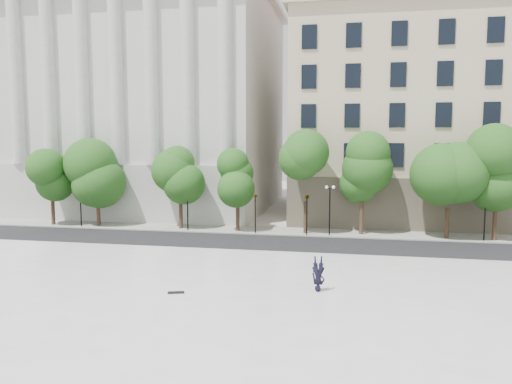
# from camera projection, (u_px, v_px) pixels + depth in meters

# --- Properties ---
(ground) EXTENTS (160.00, 160.00, 0.00)m
(ground) POSITION_uv_depth(u_px,v_px,m) (172.00, 324.00, 23.11)
(ground) COLOR beige
(ground) RESTS_ON ground
(plaza) EXTENTS (44.00, 22.00, 0.45)m
(plaza) POSITION_uv_depth(u_px,v_px,m) (192.00, 299.00, 26.01)
(plaza) COLOR white
(plaza) RESTS_ON ground
(street) EXTENTS (60.00, 8.00, 0.02)m
(street) POSITION_uv_depth(u_px,v_px,m) (250.00, 244.00, 40.69)
(street) COLOR black
(street) RESTS_ON ground
(far_sidewalk) EXTENTS (60.00, 4.00, 0.12)m
(far_sidewalk) POSITION_uv_depth(u_px,v_px,m) (263.00, 230.00, 46.54)
(far_sidewalk) COLOR #AFACA2
(far_sidewalk) RESTS_ON ground
(building_west) EXTENTS (31.50, 27.65, 25.60)m
(building_west) POSITION_uv_depth(u_px,v_px,m) (150.00, 104.00, 62.59)
(building_west) COLOR silver
(building_west) RESTS_ON ground
(building_east) EXTENTS (36.00, 26.15, 23.00)m
(building_east) POSITION_uv_depth(u_px,v_px,m) (460.00, 116.00, 56.20)
(building_east) COLOR beige
(building_east) RESTS_ON ground
(traffic_light_west) EXTENTS (0.41, 1.69, 4.18)m
(traffic_light_west) POSITION_uv_depth(u_px,v_px,m) (255.00, 194.00, 44.57)
(traffic_light_west) COLOR black
(traffic_light_west) RESTS_ON ground
(traffic_light_east) EXTENTS (0.99, 1.60, 4.15)m
(traffic_light_east) POSITION_uv_depth(u_px,v_px,m) (307.00, 195.00, 43.71)
(traffic_light_east) COLOR black
(traffic_light_east) RESTS_ON ground
(person_lying) EXTENTS (0.72, 1.92, 0.52)m
(person_lying) POSITION_uv_depth(u_px,v_px,m) (318.00, 287.00, 26.64)
(person_lying) COLOR black
(person_lying) RESTS_ON plaza
(skateboard) EXTENTS (0.90, 0.49, 0.09)m
(skateboard) POSITION_uv_depth(u_px,v_px,m) (176.00, 292.00, 26.32)
(skateboard) COLOR black
(skateboard) RESTS_ON plaza
(street_trees) EXTENTS (44.74, 4.83, 7.74)m
(street_trees) POSITION_uv_depth(u_px,v_px,m) (270.00, 176.00, 45.14)
(street_trees) COLOR #382619
(street_trees) RESTS_ON ground
(lamp_posts) EXTENTS (37.57, 0.28, 4.51)m
(lamp_posts) POSITION_uv_depth(u_px,v_px,m) (262.00, 201.00, 44.82)
(lamp_posts) COLOR black
(lamp_posts) RESTS_ON ground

